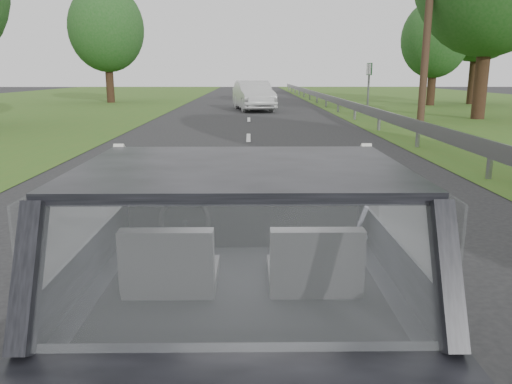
{
  "coord_description": "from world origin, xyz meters",
  "views": [
    {
      "loc": [
        0.04,
        -2.9,
        1.89
      ],
      "look_at": [
        0.09,
        0.55,
        1.07
      ],
      "focal_mm": 35.0,
      "sensor_mm": 36.0,
      "label": 1
    }
  ],
  "objects_px": {
    "cat": "(287,188)",
    "other_car": "(253,96)",
    "subject_car": "(243,266)",
    "highway_sign": "(368,88)",
    "utility_pole": "(429,4)"
  },
  "relations": [
    {
      "from": "cat",
      "to": "other_car",
      "type": "distance_m",
      "value": 22.92
    },
    {
      "from": "cat",
      "to": "other_car",
      "type": "height_order",
      "value": "other_car"
    },
    {
      "from": "cat",
      "to": "other_car",
      "type": "bearing_deg",
      "value": 104.93
    },
    {
      "from": "cat",
      "to": "utility_pole",
      "type": "bearing_deg",
      "value": 83.06
    },
    {
      "from": "cat",
      "to": "other_car",
      "type": "xyz_separation_m",
      "value": [
        -0.08,
        22.91,
        -0.33
      ]
    },
    {
      "from": "subject_car",
      "to": "highway_sign",
      "type": "relative_size",
      "value": 1.69
    },
    {
      "from": "utility_pole",
      "to": "cat",
      "type": "bearing_deg",
      "value": -111.68
    },
    {
      "from": "cat",
      "to": "utility_pole",
      "type": "relative_size",
      "value": 0.07
    },
    {
      "from": "subject_car",
      "to": "highway_sign",
      "type": "xyz_separation_m",
      "value": [
        5.78,
        21.63,
        0.46
      ]
    },
    {
      "from": "other_car",
      "to": "highway_sign",
      "type": "distance_m",
      "value": 5.87
    },
    {
      "from": "utility_pole",
      "to": "other_car",
      "type": "bearing_deg",
      "value": 136.87
    },
    {
      "from": "cat",
      "to": "utility_pole",
      "type": "height_order",
      "value": "utility_pole"
    },
    {
      "from": "subject_car",
      "to": "highway_sign",
      "type": "height_order",
      "value": "highway_sign"
    },
    {
      "from": "highway_sign",
      "to": "utility_pole",
      "type": "bearing_deg",
      "value": -76.23
    },
    {
      "from": "other_car",
      "to": "utility_pole",
      "type": "height_order",
      "value": "utility_pole"
    }
  ]
}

